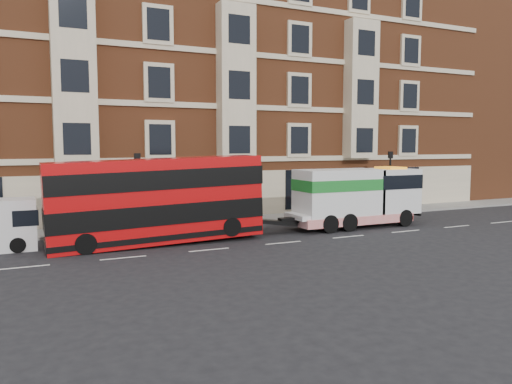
% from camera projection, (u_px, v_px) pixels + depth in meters
% --- Properties ---
extents(ground, '(120.00, 120.00, 0.00)m').
position_uv_depth(ground, '(283.00, 243.00, 25.33)').
color(ground, black).
rests_on(ground, ground).
extents(sidewalk, '(90.00, 3.00, 0.15)m').
position_uv_depth(sidewalk, '(228.00, 221.00, 32.08)').
color(sidewalk, slate).
rests_on(sidewalk, ground).
extents(victorian_terrace, '(45.00, 12.00, 20.40)m').
position_uv_depth(victorian_terrace, '(197.00, 78.00, 38.11)').
color(victorian_terrace, brown).
rests_on(victorian_terrace, ground).
extents(filler_east, '(18.00, 10.00, 19.00)m').
position_uv_depth(filler_east, '(496.00, 101.00, 50.60)').
color(filler_east, brown).
rests_on(filler_east, ground).
extents(lamp_post_west, '(0.35, 0.15, 4.35)m').
position_uv_depth(lamp_post_west, '(138.00, 186.00, 28.12)').
color(lamp_post_west, black).
rests_on(lamp_post_west, sidewalk).
extents(lamp_post_east, '(0.35, 0.15, 4.35)m').
position_uv_depth(lamp_post_east, '(390.00, 177.00, 35.74)').
color(lamp_post_east, black).
rests_on(lamp_post_east, sidewalk).
extents(double_decker_bus, '(10.57, 2.42, 4.28)m').
position_uv_depth(double_decker_bus, '(157.00, 199.00, 24.89)').
color(double_decker_bus, '#B40A0C').
rests_on(double_decker_bus, ground).
extents(tow_truck, '(8.46, 2.50, 3.52)m').
position_uv_depth(tow_truck, '(355.00, 196.00, 30.03)').
color(tow_truck, silver).
rests_on(tow_truck, ground).
extents(pedestrian, '(0.70, 0.48, 1.88)m').
position_uv_depth(pedestrian, '(144.00, 213.00, 28.37)').
color(pedestrian, '#192933').
rests_on(pedestrian, sidewalk).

